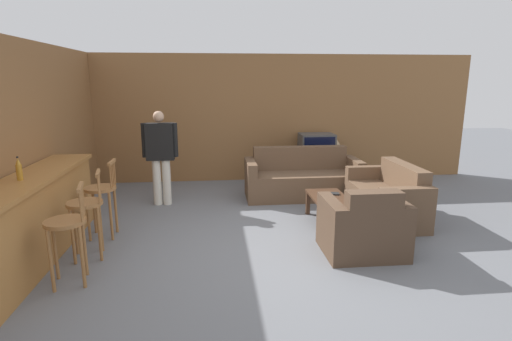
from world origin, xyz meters
name	(u,v)px	position (x,y,z in m)	size (l,w,h in m)	color
ground_plane	(277,251)	(0.00, 0.00, 0.00)	(24.00, 24.00, 0.00)	slate
wall_back	(250,118)	(0.00, 3.74, 1.30)	(9.40, 0.08, 2.60)	olive
wall_left	(42,136)	(-3.19, 1.37, 1.30)	(0.08, 8.74, 2.60)	olive
bar_counter	(35,218)	(-2.85, 0.09, 0.51)	(0.55, 2.85, 1.01)	#A87038
bar_chair_near	(67,230)	(-2.26, -0.56, 0.59)	(0.49, 0.49, 1.05)	#996638
bar_chair_mid	(87,210)	(-2.26, 0.07, 0.59)	(0.49, 0.49, 1.05)	#996638
bar_chair_far	(102,195)	(-2.26, 0.73, 0.59)	(0.41, 0.41, 1.05)	#996638
couch_far	(302,179)	(0.82, 2.34, 0.32)	(2.04, 0.83, 0.88)	brown
armchair_near	(364,228)	(1.03, -0.16, 0.32)	(0.95, 0.79, 0.86)	#4C3828
loveseat_right	(387,198)	(1.86, 1.04, 0.32)	(0.77, 1.53, 0.85)	brown
coffee_table	(329,201)	(0.92, 0.96, 0.33)	(0.51, 0.87, 0.40)	#472D1E
tv_unit	(316,169)	(1.33, 3.36, 0.27)	(1.02, 0.46, 0.54)	#2D2319
tv	(317,145)	(1.33, 3.35, 0.78)	(0.69, 0.50, 0.48)	#4C4C4C
bottle	(19,169)	(-2.88, -0.07, 1.13)	(0.06, 0.06, 0.26)	#B27A23
book_on_table	(333,194)	(1.00, 1.05, 0.41)	(0.21, 0.15, 0.02)	black
table_lamp	(334,140)	(1.68, 3.36, 0.87)	(0.27, 0.27, 0.45)	brown
person_by_window	(160,153)	(-1.65, 2.12, 0.89)	(0.59, 0.18, 1.59)	silver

